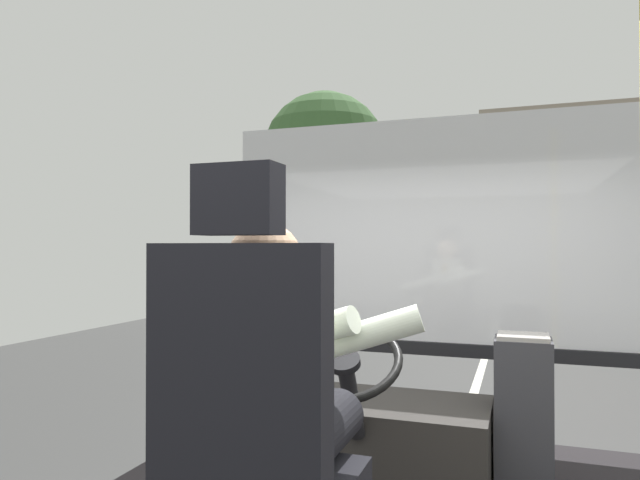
# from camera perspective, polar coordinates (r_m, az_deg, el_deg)

# --- Properties ---
(ground) EXTENTS (18.00, 44.00, 0.06)m
(ground) POSITION_cam_1_polar(r_m,az_deg,el_deg) (10.93, 16.39, -11.05)
(ground) COLOR #373737
(driver_seat) EXTENTS (0.48, 0.48, 1.35)m
(driver_seat) POSITION_cam_1_polar(r_m,az_deg,el_deg) (1.64, -6.49, -20.56)
(driver_seat) COLOR black
(driver_seat) RESTS_ON bus_floor
(bus_driver) EXTENTS (0.80, 0.55, 0.72)m
(bus_driver) POSITION_cam_1_polar(r_m,az_deg,el_deg) (1.71, -4.48, -14.12)
(bus_driver) COLOR black
(bus_driver) RESTS_ON driver_seat
(steering_console) EXTENTS (1.10, 0.97, 0.80)m
(steering_console) POSITION_cam_1_polar(r_m,az_deg,el_deg) (2.90, 5.27, -19.27)
(steering_console) COLOR #282623
(steering_console) RESTS_ON bus_floor
(fare_box) EXTENTS (0.25, 0.24, 0.74)m
(fare_box) POSITION_cam_1_polar(r_m,az_deg,el_deg) (2.88, 19.81, -16.26)
(fare_box) COLOR #333338
(fare_box) RESTS_ON bus_floor
(windshield_panel) EXTENTS (2.50, 0.08, 1.48)m
(windshield_panel) POSITION_cam_1_polar(r_m,az_deg,el_deg) (3.61, 10.21, -2.19)
(windshield_panel) COLOR silver
(street_tree) EXTENTS (2.77, 2.77, 5.43)m
(street_tree) POSITION_cam_1_polar(r_m,az_deg,el_deg) (12.90, 0.49, 8.57)
(street_tree) COLOR #4C3828
(street_tree) RESTS_ON ground
(parked_car_silver) EXTENTS (1.91, 3.97, 1.26)m
(parked_car_silver) POSITION_cam_1_polar(r_m,az_deg,el_deg) (22.58, 28.30, -3.89)
(parked_car_silver) COLOR silver
(parked_car_silver) RESTS_ON ground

